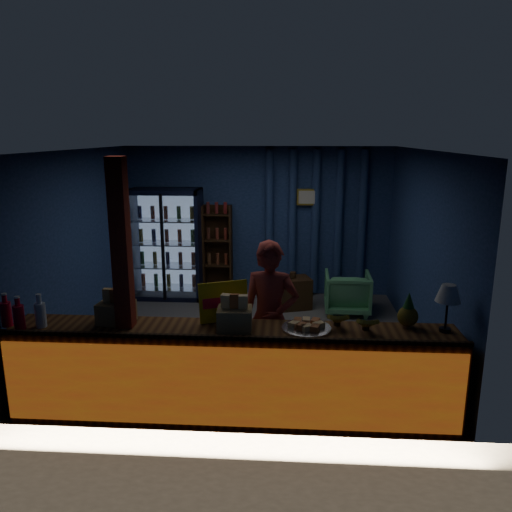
% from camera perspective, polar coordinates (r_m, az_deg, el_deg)
% --- Properties ---
extents(ground, '(4.60, 4.60, 0.00)m').
position_cam_1_polar(ground, '(7.03, -0.90, -9.67)').
color(ground, '#515154').
rests_on(ground, ground).
extents(room_walls, '(4.60, 4.60, 4.60)m').
position_cam_1_polar(room_walls, '(6.56, -0.96, 3.00)').
color(room_walls, navy).
rests_on(room_walls, ground).
extents(counter, '(4.40, 0.57, 0.99)m').
position_cam_1_polar(counter, '(5.10, -2.71, -13.27)').
color(counter, brown).
rests_on(counter, ground).
extents(support_post, '(0.16, 0.16, 2.60)m').
position_cam_1_polar(support_post, '(5.02, -14.83, -4.03)').
color(support_post, '#9C3116').
rests_on(support_post, ground).
extents(beverage_cooler, '(1.20, 0.62, 1.90)m').
position_cam_1_polar(beverage_cooler, '(8.80, -10.01, 1.34)').
color(beverage_cooler, black).
rests_on(beverage_cooler, ground).
extents(bottle_shelf, '(0.50, 0.28, 1.60)m').
position_cam_1_polar(bottle_shelf, '(8.80, -4.38, 0.59)').
color(bottle_shelf, '#3C2413').
rests_on(bottle_shelf, ground).
extents(curtain_folds, '(1.74, 0.14, 2.50)m').
position_cam_1_polar(curtain_folds, '(8.71, 6.81, 3.78)').
color(curtain_folds, navy).
rests_on(curtain_folds, room_walls).
extents(framed_picture, '(0.36, 0.04, 0.28)m').
position_cam_1_polar(framed_picture, '(8.59, 5.90, 6.71)').
color(framed_picture, gold).
rests_on(framed_picture, room_walls).
extents(shopkeeper, '(0.66, 0.47, 1.71)m').
position_cam_1_polar(shopkeeper, '(5.41, 1.59, -7.25)').
color(shopkeeper, '#9B322A').
rests_on(shopkeeper, ground).
extents(green_chair, '(0.73, 0.75, 0.66)m').
position_cam_1_polar(green_chair, '(8.12, 10.39, -4.13)').
color(green_chair, '#57AE70').
rests_on(green_chair, ground).
extents(side_table, '(0.66, 0.55, 0.61)m').
position_cam_1_polar(side_table, '(8.24, 4.20, -4.21)').
color(side_table, '#3C2413').
rests_on(side_table, ground).
extents(yellow_sign, '(0.50, 0.29, 0.40)m').
position_cam_1_polar(yellow_sign, '(5.06, -3.72, -5.21)').
color(yellow_sign, '#DAB80B').
rests_on(yellow_sign, counter).
extents(soda_bottles, '(0.45, 0.18, 0.34)m').
position_cam_1_polar(soda_bottles, '(5.40, -25.19, -6.04)').
color(soda_bottles, red).
rests_on(soda_bottles, counter).
extents(snack_box_left, '(0.36, 0.31, 0.35)m').
position_cam_1_polar(snack_box_left, '(5.21, -15.70, -6.05)').
color(snack_box_left, tan).
rests_on(snack_box_left, counter).
extents(snack_box_centre, '(0.35, 0.29, 0.35)m').
position_cam_1_polar(snack_box_centre, '(4.86, -2.45, -6.99)').
color(snack_box_centre, tan).
rests_on(snack_box_centre, counter).
extents(pastry_tray, '(0.49, 0.49, 0.08)m').
position_cam_1_polar(pastry_tray, '(4.90, 5.79, -8.09)').
color(pastry_tray, silver).
rests_on(pastry_tray, counter).
extents(banana_bunches, '(0.50, 0.30, 0.17)m').
position_cam_1_polar(banana_bunches, '(4.96, 10.91, -7.30)').
color(banana_bunches, gold).
rests_on(banana_bunches, counter).
extents(table_lamp, '(0.24, 0.24, 0.47)m').
position_cam_1_polar(table_lamp, '(5.05, 21.12, -4.19)').
color(table_lamp, black).
rests_on(table_lamp, counter).
extents(pineapple, '(0.20, 0.20, 0.35)m').
position_cam_1_polar(pineapple, '(5.12, 16.98, -6.27)').
color(pineapple, olive).
rests_on(pineapple, counter).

